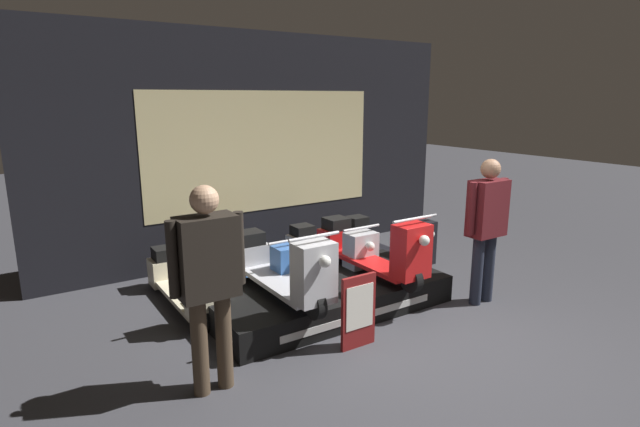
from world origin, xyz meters
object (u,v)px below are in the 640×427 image
scooter_display_right (372,249)px  scooter_backrow_1 (264,266)px  scooter_backrow_3 (387,241)px  person_left_browsing (208,273)px  scooter_display_left (280,268)px  scooter_backrow_0 (185,282)px  price_sign_board (358,311)px  scooter_backrow_2 (330,253)px  person_right_browsing (487,220)px

scooter_display_right → scooter_backrow_1: scooter_display_right is taller
scooter_backrow_3 → person_left_browsing: 3.76m
scooter_display_left → scooter_backrow_0: (-0.71, 0.92, -0.30)m
scooter_display_left → price_sign_board: bearing=-67.5°
person_left_browsing → scooter_display_right: bearing=19.3°
scooter_display_left → price_sign_board: size_ratio=2.48×
scooter_display_left → scooter_backrow_0: bearing=127.9°
scooter_display_left → scooter_backrow_2: 1.58m
scooter_display_left → scooter_backrow_3: scooter_display_left is taller
person_right_browsing → scooter_backrow_0: bearing=149.6°
scooter_backrow_0 → price_sign_board: bearing=-58.9°
scooter_backrow_0 → scooter_backrow_1: (0.98, 0.00, 0.00)m
scooter_backrow_0 → scooter_backrow_1: bearing=0.0°
scooter_backrow_0 → person_left_browsing: size_ratio=1.05×
scooter_backrow_1 → person_right_browsing: size_ratio=1.07×
scooter_backrow_3 → price_sign_board: size_ratio=2.48×
scooter_display_left → scooter_backrow_3: (2.23, 0.92, -0.30)m
person_left_browsing → price_sign_board: bearing=-3.0°
person_left_browsing → price_sign_board: 1.55m
person_left_browsing → person_right_browsing: (3.24, 0.00, -0.02)m
scooter_backrow_0 → scooter_backrow_3: 2.94m
scooter_display_right → person_left_browsing: person_left_browsing is taller
person_left_browsing → person_right_browsing: bearing=0.0°
scooter_display_right → scooter_backrow_1: 1.34m
scooter_display_right → scooter_backrow_2: size_ratio=1.00×
scooter_backrow_1 → scooter_display_left: bearing=-106.3°
scooter_backrow_0 → scooter_backrow_1: 0.98m
scooter_backrow_0 → scooter_backrow_3: bearing=0.0°
scooter_backrow_0 → price_sign_board: 2.07m
scooter_backrow_1 → scooter_backrow_2: same height
scooter_backrow_0 → scooter_backrow_2: bearing=0.0°
scooter_backrow_0 → scooter_backrow_2: size_ratio=1.00×
scooter_backrow_2 → scooter_display_right: bearing=-93.1°
scooter_backrow_2 → price_sign_board: 1.99m
scooter_display_right → person_left_browsing: size_ratio=1.05×
scooter_display_right → person_left_browsing: 2.42m
scooter_display_right → scooter_backrow_1: bearing=135.5°
scooter_backrow_0 → price_sign_board: (1.07, -1.77, 0.06)m
scooter_display_right → scooter_backrow_0: 2.14m
scooter_display_right → scooter_backrow_1: (-0.93, 0.92, -0.30)m
scooter_backrow_1 → person_left_browsing: size_ratio=1.05×
scooter_backrow_1 → person_right_browsing: person_right_browsing is taller
person_left_browsing → person_right_browsing: 3.24m
scooter_backrow_3 → person_left_browsing: (-3.28, -1.70, 0.70)m
scooter_backrow_1 → scooter_backrow_3: same height
scooter_backrow_1 → person_right_browsing: bearing=-41.5°
person_left_browsing → person_right_browsing: size_ratio=1.01×
scooter_display_right → scooter_backrow_3: bearing=41.6°
price_sign_board → scooter_backrow_1: bearing=92.9°
price_sign_board → scooter_backrow_3: bearing=43.4°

